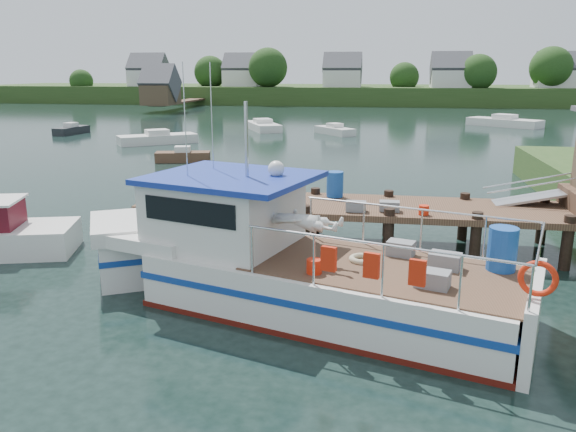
% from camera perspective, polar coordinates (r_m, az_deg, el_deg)
% --- Properties ---
extents(ground_plane, '(160.00, 160.00, 0.00)m').
position_cam_1_polar(ground_plane, '(18.52, 3.82, -2.87)').
color(ground_plane, black).
extents(far_shore, '(140.00, 42.55, 9.22)m').
position_cam_1_polar(far_shore, '(100.03, 8.68, 12.46)').
color(far_shore, '#2E481D').
rests_on(far_shore, ground).
extents(dock, '(16.60, 3.00, 4.78)m').
position_cam_1_polar(dock, '(18.55, 24.42, 3.02)').
color(dock, '#523727').
rests_on(dock, ground).
extents(lobster_boat, '(11.85, 6.27, 5.76)m').
position_cam_1_polar(lobster_boat, '(13.67, -1.08, -4.64)').
color(lobster_boat, silver).
rests_on(lobster_boat, ground).
extents(moored_rowboat, '(3.51, 1.89, 0.97)m').
position_cam_1_polar(moored_rowboat, '(35.80, -10.63, 6.02)').
color(moored_rowboat, '#523727').
rests_on(moored_rowboat, ground).
extents(moored_far, '(7.24, 6.29, 1.23)m').
position_cam_1_polar(moored_far, '(61.76, 21.11, 8.91)').
color(moored_far, silver).
rests_on(moored_far, ground).
extents(moored_a, '(5.97, 5.12, 1.09)m').
position_cam_1_polar(moored_a, '(45.19, -13.12, 7.69)').
color(moored_a, silver).
rests_on(moored_a, ground).
extents(moored_b, '(3.98, 4.40, 0.98)m').
position_cam_1_polar(moored_b, '(50.71, 4.76, 8.68)').
color(moored_b, silver).
rests_on(moored_b, ground).
extents(moored_d, '(4.69, 6.62, 1.07)m').
position_cam_1_polar(moored_d, '(54.33, -2.57, 9.15)').
color(moored_d, silver).
rests_on(moored_d, ground).
extents(moored_e, '(1.74, 3.80, 1.01)m').
position_cam_1_polar(moored_e, '(54.37, -21.15, 8.17)').
color(moored_e, black).
rests_on(moored_e, ground).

